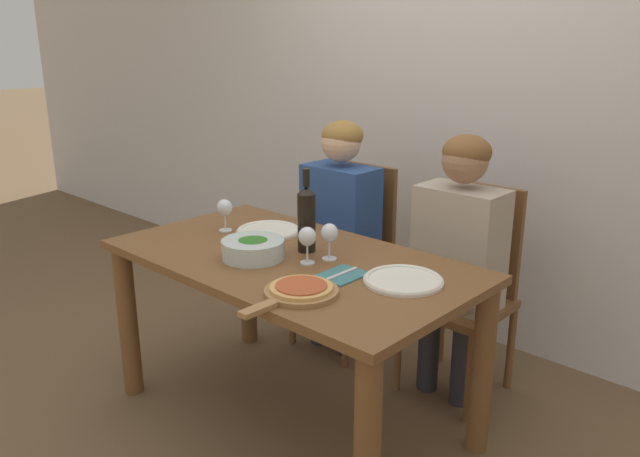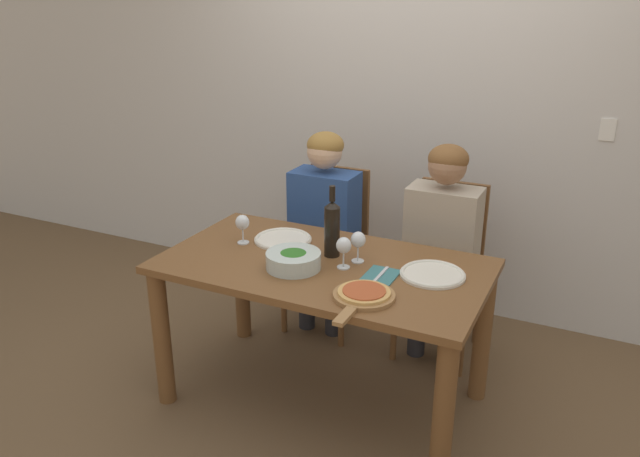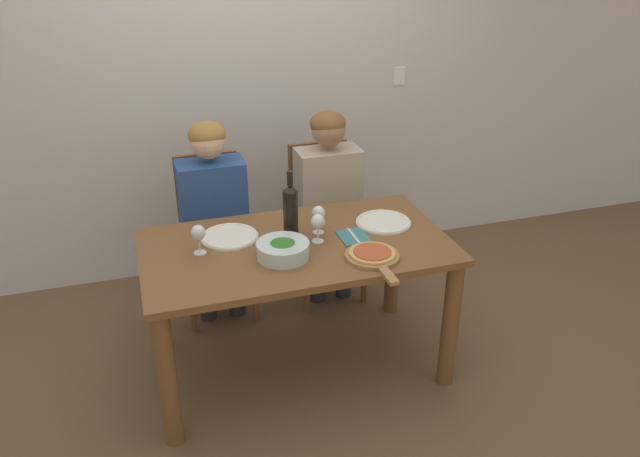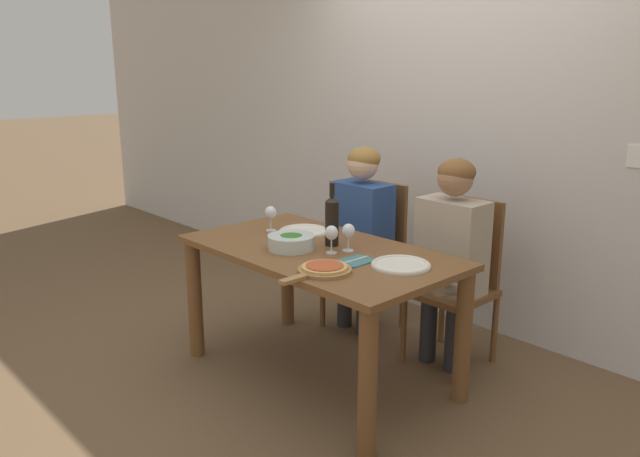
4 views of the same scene
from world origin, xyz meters
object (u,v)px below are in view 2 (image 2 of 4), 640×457
(pizza_on_board, at_px, (363,295))
(wine_glass_left, at_px, (242,224))
(chair_left, at_px, (331,244))
(wine_glass_centre, at_px, (344,247))
(dinner_plate_right, at_px, (433,274))
(chair_right, at_px, (444,265))
(wine_bottle, at_px, (332,227))
(fork_on_napkin, at_px, (381,275))
(person_man, at_px, (442,235))
(person_woman, at_px, (323,215))
(wine_glass_right, at_px, (358,241))
(dinner_plate_left, at_px, (283,239))
(broccoli_bowl, at_px, (293,260))

(pizza_on_board, relative_size, wine_glass_left, 2.66)
(chair_left, xyz_separation_m, wine_glass_centre, (0.42, -0.78, 0.35))
(dinner_plate_right, bearing_deg, chair_right, 99.57)
(wine_bottle, height_order, fork_on_napkin, wine_bottle)
(wine_bottle, bearing_deg, person_man, 55.02)
(chair_left, height_order, person_woman, person_woman)
(chair_left, xyz_separation_m, wine_glass_right, (0.46, -0.69, 0.35))
(dinner_plate_left, xyz_separation_m, wine_glass_right, (0.45, -0.08, 0.10))
(broccoli_bowl, relative_size, wine_glass_left, 1.69)
(wine_glass_right, bearing_deg, wine_bottle, 174.16)
(person_man, relative_size, dinner_plate_right, 4.16)
(person_man, relative_size, pizza_on_board, 3.04)
(pizza_on_board, distance_m, wine_glass_centre, 0.33)
(wine_glass_left, bearing_deg, broccoli_bowl, -22.80)
(broccoli_bowl, height_order, dinner_plate_left, broccoli_bowl)
(chair_left, xyz_separation_m, broccoli_bowl, (0.22, -0.88, 0.28))
(dinner_plate_left, xyz_separation_m, wine_glass_left, (-0.17, -0.12, 0.10))
(broccoli_bowl, bearing_deg, person_woman, 105.73)
(dinner_plate_left, bearing_deg, dinner_plate_right, -5.48)
(dinner_plate_left, bearing_deg, chair_right, 41.30)
(person_woman, bearing_deg, wine_glass_right, -51.52)
(dinner_plate_left, bearing_deg, person_woman, 90.91)
(dinner_plate_left, relative_size, dinner_plate_right, 1.00)
(person_man, xyz_separation_m, pizza_on_board, (-0.08, -0.91, 0.04))
(chair_left, height_order, wine_glass_left, chair_left)
(dinner_plate_left, bearing_deg, wine_glass_centre, -22.56)
(chair_left, xyz_separation_m, chair_right, (0.70, 0.00, 0.00))
(chair_left, distance_m, pizza_on_board, 1.23)
(chair_left, bearing_deg, wine_bottle, -65.17)
(chair_right, xyz_separation_m, person_man, (-0.00, -0.12, 0.22))
(chair_left, bearing_deg, person_woman, -90.00)
(wine_bottle, xyz_separation_m, fork_on_napkin, (0.30, -0.12, -0.14))
(person_man, xyz_separation_m, dinner_plate_right, (0.12, -0.57, 0.03))
(person_woman, xyz_separation_m, person_man, (0.70, 0.00, 0.00))
(person_woman, bearing_deg, wine_bottle, -60.79)
(chair_left, height_order, dinner_plate_left, chair_left)
(chair_right, xyz_separation_m, pizza_on_board, (-0.08, -1.03, 0.26))
(dinner_plate_left, height_order, fork_on_napkin, dinner_plate_left)
(person_woman, relative_size, wine_bottle, 3.48)
(person_man, relative_size, broccoli_bowl, 4.79)
(person_woman, bearing_deg, pizza_on_board, -55.75)
(broccoli_bowl, distance_m, pizza_on_board, 0.43)
(chair_right, height_order, fork_on_napkin, chair_right)
(person_man, height_order, wine_glass_centre, person_man)
(chair_right, bearing_deg, person_man, -90.00)
(chair_left, relative_size, pizza_on_board, 2.41)
(chair_right, distance_m, dinner_plate_right, 0.74)
(dinner_plate_right, height_order, wine_glass_centre, wine_glass_centre)
(broccoli_bowl, distance_m, fork_on_napkin, 0.41)
(wine_bottle, relative_size, broccoli_bowl, 1.38)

